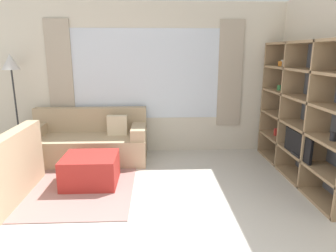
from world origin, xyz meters
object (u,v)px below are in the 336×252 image
Objects in this scene: couch_main at (89,142)px; ottoman at (91,170)px; floor_lamp at (11,71)px; shelving_unit at (306,113)px.

couch_main reaches higher than ottoman.
floor_lamp reaches higher than couch_main.
ottoman is 2.31m from floor_lamp.
shelving_unit is 4.73m from floor_lamp.
floor_lamp is (-1.48, 1.19, 1.32)m from ottoman.
shelving_unit is 1.24× the size of couch_main.
ottoman is at bearing -38.77° from floor_lamp.
floor_lamp is (-1.25, 0.16, 1.22)m from couch_main.
ottoman is (-3.10, -0.12, -0.78)m from shelving_unit.
couch_main is at bearing 164.69° from shelving_unit.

